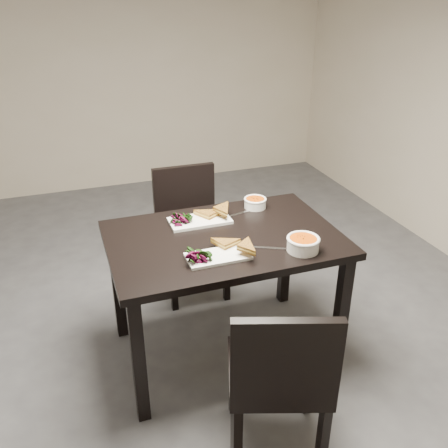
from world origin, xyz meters
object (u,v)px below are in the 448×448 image
chair_far (189,223)px  soup_bowl_near (303,243)px  chair_near (280,375)px  table (224,252)px  plate_near (218,256)px  plate_far (200,221)px  soup_bowl_far (255,202)px

chair_far → soup_bowl_near: 1.09m
chair_near → chair_far: 1.49m
table → soup_bowl_near: size_ratio=7.33×
soup_bowl_near → table: bearing=139.2°
chair_near → plate_near: (-0.08, 0.56, 0.27)m
chair_far → plate_near: 0.98m
chair_far → plate_far: 0.60m
chair_near → soup_bowl_far: size_ratio=6.42×
soup_bowl_near → soup_bowl_far: 0.55m
chair_near → soup_bowl_far: chair_near is taller
chair_near → plate_far: (-0.05, 0.96, 0.27)m
plate_near → plate_far: size_ratio=0.91×
plate_far → chair_far: bearing=81.6°
soup_bowl_far → chair_far: bearing=122.1°
chair_far → soup_bowl_near: bearing=-72.1°
soup_bowl_near → plate_near: bearing=170.3°
plate_near → soup_bowl_far: bearing=50.8°
chair_near → soup_bowl_near: chair_near is taller
plate_near → plate_far: bearing=85.7°
soup_bowl_near → plate_far: size_ratio=0.49×
chair_near → soup_bowl_far: 1.12m
plate_near → chair_near: bearing=-81.8°
table → soup_bowl_far: 0.42m
table → chair_near: 0.78m
plate_far → soup_bowl_far: bearing=12.2°
chair_near → plate_near: 0.63m
table → chair_far: (0.01, 0.73, -0.17)m
plate_far → soup_bowl_far: (0.36, 0.08, 0.03)m
plate_far → soup_bowl_far: soup_bowl_far is taller
plate_far → soup_bowl_near: bearing=-50.7°
chair_far → soup_bowl_far: (0.28, -0.45, 0.30)m
chair_far → table: bearing=-89.8°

